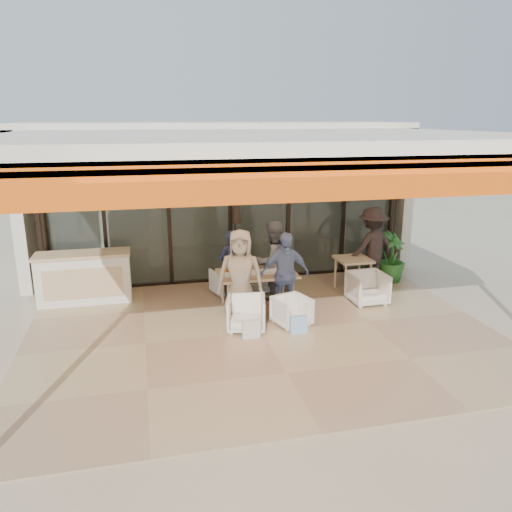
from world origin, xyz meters
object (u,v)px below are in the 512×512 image
Objects in this scene: chair_near_right at (292,310)px; diner_grey at (272,261)px; chair_far_left at (227,280)px; chair_near_left at (246,312)px; diner_periwinkle at (285,275)px; dining_table at (257,275)px; chair_far_right at (266,278)px; side_table at (353,263)px; diner_cream at (240,276)px; diner_navy at (231,267)px; host_counter at (84,277)px; side_chair at (368,287)px; potted_palm at (391,257)px; standing_woman at (372,247)px.

chair_near_right is 1.49m from diner_grey.
chair_near_left is at bearing 73.40° from chair_far_left.
diner_grey is at bearing 89.59° from diner_periwinkle.
chair_far_right is (0.43, 0.94, -0.40)m from dining_table.
chair_far_left is at bearing 170.84° from side_table.
chair_far_left is at bearing 103.11° from chair_near_left.
chair_far_left is 2.08m from chair_near_right.
chair_far_left is 1.50m from diner_cream.
chair_far_right is 1.08m from diner_navy.
chair_far_right is at bearing -166.50° from diner_navy.
side_table is (2.65, 0.07, -0.11)m from diner_navy.
diner_cream is at bearing 179.59° from diner_periwinkle.
side_table is (1.81, 1.47, 0.34)m from chair_near_right.
diner_grey is (0.00, 1.40, 0.52)m from chair_near_right.
host_counter is 2.73× the size of chair_near_left.
chair_far_left is at bearing 113.70° from dining_table.
host_counter is 1.14× the size of diner_periwinkle.
diner_cream is at bearing 103.11° from chair_near_left.
diner_cream is 2.38× the size of side_chair.
dining_table is at bearing -164.61° from potted_palm.
diner_grey is at bearing 158.25° from side_chair.
host_counter is 3.31m from diner_cream.
diner_periwinkle is 2.68m from standing_woman.
diner_periwinkle reaches higher than host_counter.
chair_near_right is 0.37× the size of diner_periwinkle.
chair_near_right is at bearing 13.11° from chair_near_left.
diner_navy is (-0.84, -0.50, 0.46)m from chair_far_right.
chair_near_left is 0.58× the size of potted_palm.
dining_table is (3.30, -1.13, 0.16)m from host_counter.
host_counter is 1.12× the size of diner_grey.
side_table is at bearing 164.30° from diner_navy.
diner_grey is 2.40m from standing_woman.
host_counter is 1.08× the size of diner_cream.
chair_near_right is at bearing 22.43° from standing_woman.
diner_cream is at bearing -159.86° from side_table.
side_chair is 1.29m from standing_woman.
side_chair is at bearing 28.35° from chair_near_left.
diner_grey is (0.84, 1.40, 0.49)m from chair_near_left.
chair_near_left is (-0.84, -1.90, 0.05)m from chair_far_right.
chair_near_right is 0.35× the size of diner_cream.
standing_woman is (2.80, 0.80, 0.20)m from dining_table.
chair_far_right is at bearing 75.67° from diner_cream.
standing_woman is (0.56, 0.28, 0.25)m from side_table.
diner_periwinkle is 0.91× the size of standing_woman.
chair_near_right is at bearing 97.25° from chair_far_left.
dining_table is 2.01× the size of side_table.
standing_woman is at bearing 169.02° from diner_navy.
diner_navy is (0.00, -0.50, 0.44)m from chair_far_left.
chair_near_right is (0.84, 0.00, -0.04)m from chair_near_left.
standing_woman reaches higher than diner_grey.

